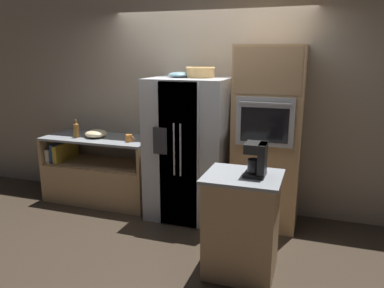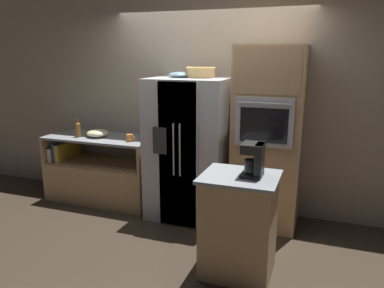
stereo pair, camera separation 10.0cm
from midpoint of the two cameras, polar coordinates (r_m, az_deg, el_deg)
The scene contains 12 objects.
ground_plane at distance 4.76m, azimuth 1.54°, elevation -11.01°, with size 20.00×20.00×0.00m, color #382D23.
wall_back at distance 4.81m, azimuth 3.45°, elevation 6.65°, with size 12.00×0.06×2.80m.
counter_left at distance 5.33m, azimuth -13.01°, elevation -4.90°, with size 1.49×0.67×0.89m.
refrigerator at distance 4.55m, azimuth 0.24°, elevation -0.73°, with size 0.94×0.82×1.71m.
wall_oven at distance 4.37m, azimuth 12.12°, elevation 0.92°, with size 0.75×0.68×2.08m.
island_counter at distance 3.49m, azimuth 7.96°, elevation -12.09°, with size 0.67×0.59×0.94m.
wicker_basket at distance 4.48m, azimuth 1.98°, elevation 10.94°, with size 0.35×0.35×0.12m.
fruit_bowl at distance 4.51m, azimuth -1.29°, elevation 10.52°, with size 0.26×0.26×0.06m.
bottle_tall at distance 5.21m, azimuth -16.46°, elevation 2.22°, with size 0.07×0.07×0.24m.
mug at distance 4.80m, azimuth -8.85°, elevation 0.92°, with size 0.12×0.08×0.09m.
mixing_bowl at distance 5.15m, azimuth -13.66°, elevation 1.62°, with size 0.29×0.29×0.10m.
coffee_maker at distance 3.26m, azimuth 10.43°, elevation -2.20°, with size 0.18×0.21×0.29m.
Camera 2 is at (1.41, -4.09, 1.98)m, focal length 35.00 mm.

